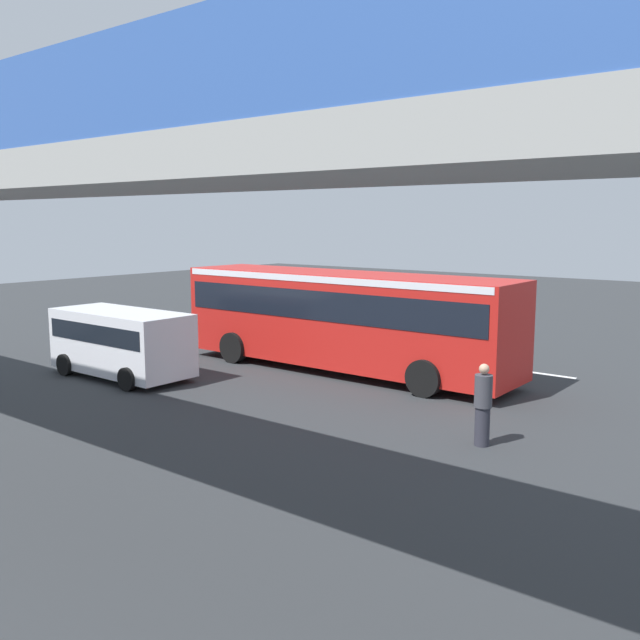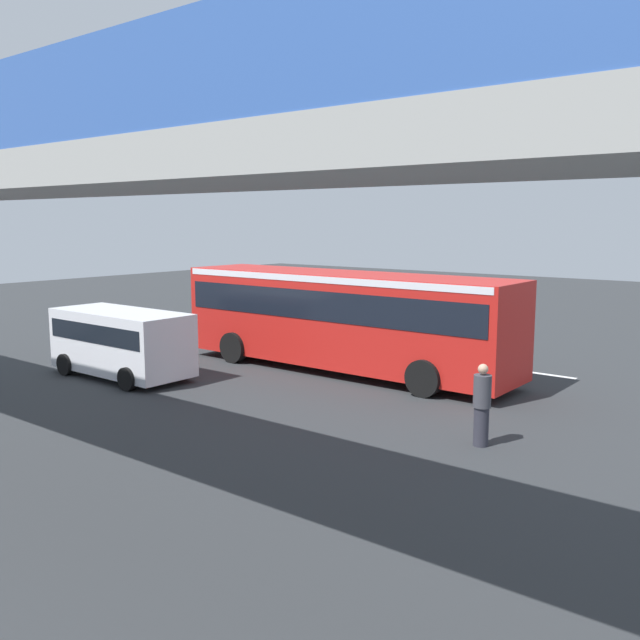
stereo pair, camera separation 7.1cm
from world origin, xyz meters
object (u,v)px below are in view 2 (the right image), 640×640
object	(u,v)px
city_bus	(343,313)
pedestrian	(482,405)
parked_van	(121,339)
traffic_sign	(321,293)

from	to	relation	value
city_bus	pedestrian	bearing A→B (deg)	148.59
city_bus	parked_van	distance (m)	6.92
pedestrian	traffic_sign	size ratio (longest dim) A/B	0.64
city_bus	traffic_sign	world-z (taller)	city_bus
parked_van	traffic_sign	world-z (taller)	traffic_sign
parked_van	pedestrian	world-z (taller)	parked_van
city_bus	pedestrian	world-z (taller)	city_bus
city_bus	pedestrian	size ratio (longest dim) A/B	6.44
parked_van	traffic_sign	distance (m)	9.27
traffic_sign	city_bus	bearing A→B (deg)	134.80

